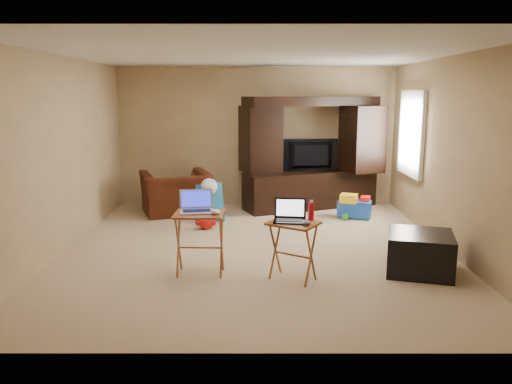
{
  "coord_description": "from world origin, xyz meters",
  "views": [
    {
      "loc": [
        0.01,
        -6.38,
        2.03
      ],
      "look_at": [
        0.0,
        -0.2,
        0.8
      ],
      "focal_mm": 35.0,
      "sensor_mm": 36.0,
      "label": 1
    }
  ],
  "objects_px": {
    "mouse_right": "(306,223)",
    "recliner": "(176,193)",
    "ottoman": "(420,253)",
    "laptop_right": "(290,211)",
    "mouse_left": "(216,212)",
    "television": "(311,156)",
    "tray_table_left": "(200,244)",
    "water_bottle": "(311,211)",
    "entertainment_center": "(311,153)",
    "laptop_left": "(197,202)",
    "child_rocker": "(209,202)",
    "push_toy": "(354,206)",
    "tray_table_right": "(293,251)",
    "plush_toy": "(206,218)"
  },
  "relations": [
    {
      "from": "plush_toy",
      "to": "water_bottle",
      "type": "bearing_deg",
      "value": -55.79
    },
    {
      "from": "push_toy",
      "to": "ottoman",
      "type": "relative_size",
      "value": 0.76
    },
    {
      "from": "recliner",
      "to": "water_bottle",
      "type": "height_order",
      "value": "water_bottle"
    },
    {
      "from": "entertainment_center",
      "to": "push_toy",
      "type": "relative_size",
      "value": 4.45
    },
    {
      "from": "ottoman",
      "to": "mouse_right",
      "type": "relative_size",
      "value": 5.38
    },
    {
      "from": "plush_toy",
      "to": "water_bottle",
      "type": "relative_size",
      "value": 1.79
    },
    {
      "from": "plush_toy",
      "to": "water_bottle",
      "type": "height_order",
      "value": "water_bottle"
    },
    {
      "from": "tray_table_left",
      "to": "recliner",
      "type": "bearing_deg",
      "value": 106.03
    },
    {
      "from": "entertainment_center",
      "to": "ottoman",
      "type": "height_order",
      "value": "entertainment_center"
    },
    {
      "from": "entertainment_center",
      "to": "plush_toy",
      "type": "height_order",
      "value": "entertainment_center"
    },
    {
      "from": "recliner",
      "to": "mouse_left",
      "type": "bearing_deg",
      "value": 87.05
    },
    {
      "from": "laptop_left",
      "to": "water_bottle",
      "type": "distance_m",
      "value": 1.28
    },
    {
      "from": "television",
      "to": "recliner",
      "type": "xyz_separation_m",
      "value": [
        -2.34,
        -0.43,
        -0.59
      ]
    },
    {
      "from": "child_rocker",
      "to": "laptop_right",
      "type": "relative_size",
      "value": 1.72
    },
    {
      "from": "plush_toy",
      "to": "recliner",
      "type": "bearing_deg",
      "value": 120.92
    },
    {
      "from": "entertainment_center",
      "to": "tray_table_left",
      "type": "relative_size",
      "value": 3.38
    },
    {
      "from": "recliner",
      "to": "mouse_left",
      "type": "height_order",
      "value": "mouse_left"
    },
    {
      "from": "television",
      "to": "tray_table_right",
      "type": "xyz_separation_m",
      "value": [
        -0.57,
        -3.53,
        -0.62
      ]
    },
    {
      "from": "water_bottle",
      "to": "recliner",
      "type": "bearing_deg",
      "value": 123.13
    },
    {
      "from": "entertainment_center",
      "to": "tray_table_left",
      "type": "xyz_separation_m",
      "value": [
        -1.61,
        -3.39,
        -0.63
      ]
    },
    {
      "from": "entertainment_center",
      "to": "mouse_left",
      "type": "bearing_deg",
      "value": -134.18
    },
    {
      "from": "ottoman",
      "to": "water_bottle",
      "type": "relative_size",
      "value": 3.55
    },
    {
      "from": "recliner",
      "to": "mouse_left",
      "type": "relative_size",
      "value": 7.58
    },
    {
      "from": "television",
      "to": "tray_table_left",
      "type": "xyz_separation_m",
      "value": [
        -1.61,
        -3.35,
        -0.59
      ]
    },
    {
      "from": "child_rocker",
      "to": "ottoman",
      "type": "xyz_separation_m",
      "value": [
        2.65,
        -2.42,
        -0.06
      ]
    },
    {
      "from": "plush_toy",
      "to": "laptop_left",
      "type": "height_order",
      "value": "laptop_left"
    },
    {
      "from": "recliner",
      "to": "plush_toy",
      "type": "distance_m",
      "value": 1.2
    },
    {
      "from": "child_rocker",
      "to": "push_toy",
      "type": "height_order",
      "value": "child_rocker"
    },
    {
      "from": "laptop_right",
      "to": "mouse_left",
      "type": "xyz_separation_m",
      "value": [
        -0.81,
        0.09,
        -0.03
      ]
    },
    {
      "from": "laptop_right",
      "to": "push_toy",
      "type": "bearing_deg",
      "value": 72.06
    },
    {
      "from": "recliner",
      "to": "ottoman",
      "type": "relative_size",
      "value": 1.53
    },
    {
      "from": "ottoman",
      "to": "tray_table_right",
      "type": "distance_m",
      "value": 1.5
    },
    {
      "from": "tray_table_left",
      "to": "water_bottle",
      "type": "height_order",
      "value": "water_bottle"
    },
    {
      "from": "plush_toy",
      "to": "mouse_left",
      "type": "relative_size",
      "value": 2.48
    },
    {
      "from": "entertainment_center",
      "to": "plush_toy",
      "type": "xyz_separation_m",
      "value": [
        -1.73,
        -1.49,
        -0.81
      ]
    },
    {
      "from": "tray_table_left",
      "to": "television",
      "type": "bearing_deg",
      "value": 66.26
    },
    {
      "from": "plush_toy",
      "to": "mouse_right",
      "type": "bearing_deg",
      "value": -59.61
    },
    {
      "from": "laptop_right",
      "to": "plush_toy",
      "type": "bearing_deg",
      "value": 125.01
    },
    {
      "from": "tray_table_right",
      "to": "television",
      "type": "bearing_deg",
      "value": 113.28
    },
    {
      "from": "push_toy",
      "to": "mouse_left",
      "type": "relative_size",
      "value": 3.74
    },
    {
      "from": "entertainment_center",
      "to": "child_rocker",
      "type": "distance_m",
      "value": 2.09
    },
    {
      "from": "television",
      "to": "plush_toy",
      "type": "bearing_deg",
      "value": 32.35
    },
    {
      "from": "television",
      "to": "tray_table_right",
      "type": "distance_m",
      "value": 3.63
    },
    {
      "from": "mouse_left",
      "to": "laptop_left",
      "type": "bearing_deg",
      "value": 155.56
    },
    {
      "from": "ottoman",
      "to": "laptop_right",
      "type": "relative_size",
      "value": 2.09
    },
    {
      "from": "mouse_right",
      "to": "recliner",
      "type": "bearing_deg",
      "value": 120.56
    },
    {
      "from": "entertainment_center",
      "to": "mouse_right",
      "type": "relative_size",
      "value": 18.11
    },
    {
      "from": "entertainment_center",
      "to": "laptop_left",
      "type": "bearing_deg",
      "value": -137.88
    },
    {
      "from": "ottoman",
      "to": "mouse_right",
      "type": "xyz_separation_m",
      "value": [
        -1.34,
        -0.36,
        0.45
      ]
    },
    {
      "from": "recliner",
      "to": "plush_toy",
      "type": "bearing_deg",
      "value": 100.79
    }
  ]
}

